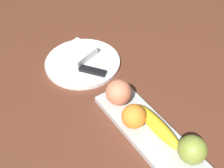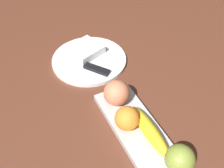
% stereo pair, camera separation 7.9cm
% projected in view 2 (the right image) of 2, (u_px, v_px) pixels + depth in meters
% --- Properties ---
extents(ground_plane, '(2.40, 2.40, 0.00)m').
position_uv_depth(ground_plane, '(133.00, 145.00, 0.70)').
color(ground_plane, brown).
extents(fruit_tray, '(0.38, 0.11, 0.02)m').
position_uv_depth(fruit_tray, '(142.00, 138.00, 0.70)').
color(fruit_tray, '#BBBEBC').
rests_on(fruit_tray, ground_plane).
extents(apple, '(0.07, 0.07, 0.07)m').
position_uv_depth(apple, '(180.00, 159.00, 0.61)').
color(apple, olive).
rests_on(apple, fruit_tray).
extents(banana, '(0.17, 0.04, 0.04)m').
position_uv_depth(banana, '(149.00, 130.00, 0.69)').
color(banana, yellow).
rests_on(banana, fruit_tray).
extents(orange_near_apple, '(0.07, 0.07, 0.07)m').
position_uv_depth(orange_near_apple, '(127.00, 118.00, 0.70)').
color(orange_near_apple, orange).
rests_on(orange_near_apple, fruit_tray).
extents(peach, '(0.07, 0.07, 0.07)m').
position_uv_depth(peach, '(117.00, 93.00, 0.75)').
color(peach, '#DA7C57').
rests_on(peach, fruit_tray).
extents(dinner_plate, '(0.26, 0.26, 0.01)m').
position_uv_depth(dinner_plate, '(89.00, 60.00, 0.93)').
color(dinner_plate, white).
rests_on(dinner_plate, ground_plane).
extents(folded_napkin, '(0.13, 0.13, 0.03)m').
position_uv_depth(folded_napkin, '(85.00, 50.00, 0.94)').
color(folded_napkin, white).
rests_on(folded_napkin, dinner_plate).
extents(knife, '(0.16, 0.12, 0.01)m').
position_uv_depth(knife, '(93.00, 68.00, 0.88)').
color(knife, silver).
rests_on(knife, dinner_plate).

